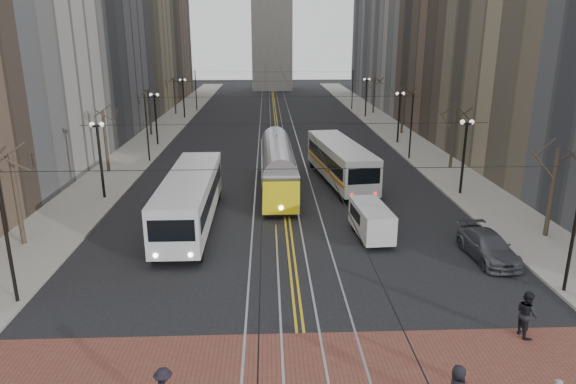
{
  "coord_description": "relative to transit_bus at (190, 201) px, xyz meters",
  "views": [
    {
      "loc": [
        -1.28,
        -19.67,
        11.84
      ],
      "look_at": [
        -0.09,
        9.4,
        3.0
      ],
      "focal_mm": 32.0,
      "sensor_mm": 36.0,
      "label": 1
    }
  ],
  "objects": [
    {
      "name": "streetcar",
      "position": [
        5.79,
        7.51,
        -0.11
      ],
      "size": [
        2.67,
        13.53,
        3.18
      ],
      "primitive_type": "cube",
      "rotation": [
        0.0,
        0.0,
        0.01
      ],
      "color": "yellow",
      "rests_on": "ground"
    },
    {
      "name": "sedan_grey",
      "position": [
        12.57,
        22.31,
        -1.02
      ],
      "size": [
        1.87,
        4.09,
        1.36
      ],
      "primitive_type": "imported",
      "rotation": [
        0.0,
        0.0,
        0.07
      ],
      "color": "#3A3D41",
      "rests_on": "ground"
    },
    {
      "name": "sidewalk_left",
      "position": [
        -8.71,
        33.03,
        -1.62
      ],
      "size": [
        5.0,
        140.0,
        0.15
      ],
      "primitive_type": "cube",
      "color": "gray",
      "rests_on": "ground"
    },
    {
      "name": "lamp_posts",
      "position": [
        6.29,
        16.78,
        1.1
      ],
      "size": [
        27.6,
        57.2,
        5.6
      ],
      "color": "black",
      "rests_on": "ground"
    },
    {
      "name": "rear_bus",
      "position": [
        11.08,
        9.94,
        -0.02
      ],
      "size": [
        4.45,
        13.09,
        3.35
      ],
      "primitive_type": "cube",
      "rotation": [
        0.0,
        0.0,
        0.13
      ],
      "color": "silver",
      "rests_on": "ground"
    },
    {
      "name": "trolley_wires",
      "position": [
        6.29,
        22.86,
        2.08
      ],
      "size": [
        25.96,
        120.0,
        6.6
      ],
      "color": "black",
      "rests_on": "ground"
    },
    {
      "name": "crosswalk_band",
      "position": [
        6.29,
        -15.97,
        -1.69
      ],
      "size": [
        25.0,
        6.0,
        0.01
      ],
      "primitive_type": "cube",
      "color": "brown",
      "rests_on": "ground"
    },
    {
      "name": "street_trees",
      "position": [
        6.29,
        23.28,
        1.1
      ],
      "size": [
        31.68,
        53.28,
        5.6
      ],
      "color": "#382D23",
      "rests_on": "ground"
    },
    {
      "name": "cargo_van",
      "position": [
        11.27,
        -2.56,
        -0.68
      ],
      "size": [
        2.09,
        4.72,
        2.04
      ],
      "primitive_type": "cube",
      "rotation": [
        0.0,
        0.0,
        0.07
      ],
      "color": "silver",
      "rests_on": "ground"
    },
    {
      "name": "streetcar_rails",
      "position": [
        6.29,
        33.03,
        -1.7
      ],
      "size": [
        4.8,
        130.0,
        0.02
      ],
      "primitive_type": "cube",
      "color": "gray",
      "rests_on": "ground"
    },
    {
      "name": "sedan_parked",
      "position": [
        17.13,
        -5.86,
        -0.97
      ],
      "size": [
        2.3,
        5.1,
        1.45
      ],
      "primitive_type": "imported",
      "rotation": [
        0.0,
        0.0,
        0.05
      ],
      "color": "#46484F",
      "rests_on": "ground"
    },
    {
      "name": "sidewalk_right",
      "position": [
        21.29,
        33.03,
        -1.62
      ],
      "size": [
        5.0,
        140.0,
        0.15
      ],
      "primitive_type": "cube",
      "color": "gray",
      "rests_on": "ground"
    },
    {
      "name": "ground",
      "position": [
        6.29,
        -11.97,
        -1.7
      ],
      "size": [
        260.0,
        260.0,
        0.0
      ],
      "primitive_type": "plane",
      "color": "black",
      "rests_on": "ground"
    },
    {
      "name": "centre_lines",
      "position": [
        6.29,
        33.03,
        -1.69
      ],
      "size": [
        0.42,
        130.0,
        0.01
      ],
      "primitive_type": "cube",
      "color": "gold",
      "rests_on": "ground"
    },
    {
      "name": "transit_bus",
      "position": [
        0.0,
        0.0,
        0.0
      ],
      "size": [
        2.85,
        13.6,
        3.4
      ],
      "primitive_type": "cube",
      "rotation": [
        0.0,
        0.0,
        0.0
      ],
      "color": "silver",
      "rests_on": "ground"
    },
    {
      "name": "pedestrian_c",
      "position": [
        15.51,
        -13.47,
        -0.7
      ],
      "size": [
        0.84,
        1.03,
        1.97
      ],
      "primitive_type": "imported",
      "rotation": [
        0.0,
        0.0,
        1.67
      ],
      "color": "black",
      "rests_on": "crosswalk_band"
    }
  ]
}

